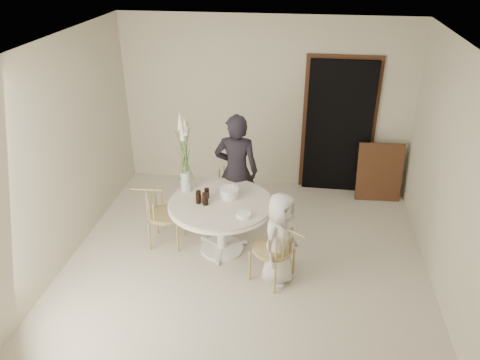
# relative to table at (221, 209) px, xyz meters

# --- Properties ---
(ground) EXTENTS (4.50, 4.50, 0.00)m
(ground) POSITION_rel_table_xyz_m (0.35, -0.25, -0.62)
(ground) COLOR silver
(ground) RESTS_ON ground
(room_shell) EXTENTS (4.50, 4.50, 4.50)m
(room_shell) POSITION_rel_table_xyz_m (0.35, -0.25, 1.00)
(room_shell) COLOR silver
(room_shell) RESTS_ON ground
(doorway) EXTENTS (1.00, 0.10, 2.10)m
(doorway) POSITION_rel_table_xyz_m (1.50, 1.94, 0.43)
(doorway) COLOR black
(doorway) RESTS_ON ground
(door_trim) EXTENTS (1.12, 0.03, 2.22)m
(door_trim) POSITION_rel_table_xyz_m (1.50, 1.98, 0.49)
(door_trim) COLOR #4F2C1B
(door_trim) RESTS_ON ground
(table) EXTENTS (1.33, 1.33, 0.73)m
(table) POSITION_rel_table_xyz_m (0.00, 0.00, 0.00)
(table) COLOR white
(table) RESTS_ON ground
(picture_frame) EXTENTS (0.69, 0.24, 0.90)m
(picture_frame) POSITION_rel_table_xyz_m (2.17, 1.70, -0.16)
(picture_frame) COLOR #4F2C1B
(picture_frame) RESTS_ON ground
(chair_far) EXTENTS (0.50, 0.53, 0.81)m
(chair_far) POSITION_rel_table_xyz_m (0.01, 0.90, -0.09)
(chair_far) COLOR tan
(chair_far) RESTS_ON ground
(chair_right) EXTENTS (0.61, 0.60, 0.81)m
(chair_right) POSITION_rel_table_xyz_m (0.79, -0.56, -0.09)
(chair_right) COLOR tan
(chair_right) RESTS_ON ground
(chair_left) EXTENTS (0.51, 0.47, 0.82)m
(chair_left) POSITION_rel_table_xyz_m (-0.87, 0.05, -0.09)
(chair_left) COLOR tan
(chair_left) RESTS_ON ground
(girl) EXTENTS (0.61, 0.41, 1.65)m
(girl) POSITION_rel_table_xyz_m (0.09, 0.68, 0.21)
(girl) COLOR black
(girl) RESTS_ON ground
(boy) EXTENTS (0.60, 0.68, 1.16)m
(boy) POSITION_rel_table_xyz_m (0.77, -0.50, -0.03)
(boy) COLOR silver
(boy) RESTS_ON ground
(birthday_cake) EXTENTS (0.25, 0.25, 0.17)m
(birthday_cake) POSITION_rel_table_xyz_m (0.08, 0.14, 0.17)
(birthday_cake) COLOR white
(birthday_cake) RESTS_ON table
(cola_tumbler_a) EXTENTS (0.08, 0.08, 0.14)m
(cola_tumbler_a) POSITION_rel_table_xyz_m (-0.27, -0.07, 0.19)
(cola_tumbler_a) COLOR black
(cola_tumbler_a) RESTS_ON table
(cola_tumbler_b) EXTENTS (0.08, 0.08, 0.16)m
(cola_tumbler_b) POSITION_rel_table_xyz_m (-0.18, -0.10, 0.19)
(cola_tumbler_b) COLOR black
(cola_tumbler_b) RESTS_ON table
(cola_tumbler_c) EXTENTS (0.07, 0.07, 0.13)m
(cola_tumbler_c) POSITION_rel_table_xyz_m (-0.19, 0.06, 0.18)
(cola_tumbler_c) COLOR black
(cola_tumbler_c) RESTS_ON table
(cola_tumbler_d) EXTENTS (0.07, 0.07, 0.13)m
(cola_tumbler_d) POSITION_rel_table_xyz_m (-0.28, -0.01, 0.18)
(cola_tumbler_d) COLOR black
(cola_tumbler_d) RESTS_ON table
(plate_stack) EXTENTS (0.18, 0.18, 0.04)m
(plate_stack) POSITION_rel_table_xyz_m (0.33, -0.31, 0.14)
(plate_stack) COLOR white
(plate_stack) RESTS_ON table
(flower_vase) EXTENTS (0.14, 0.14, 1.07)m
(flower_vase) POSITION_rel_table_xyz_m (-0.50, 0.23, 0.62)
(flower_vase) COLOR silver
(flower_vase) RESTS_ON table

